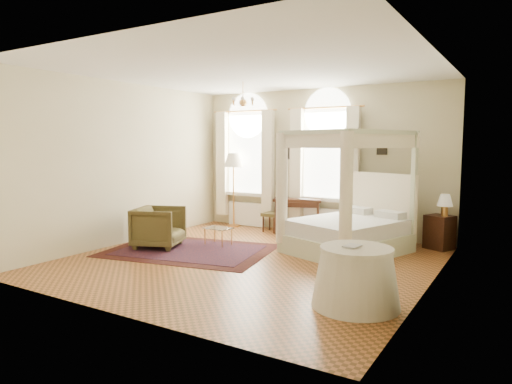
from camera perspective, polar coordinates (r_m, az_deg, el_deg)
ground at (r=8.14m, az=-0.82°, el=-8.56°), size 6.00×6.00×0.00m
room_walls at (r=7.87m, az=-0.84°, el=5.53°), size 6.00×6.00×6.00m
window_left at (r=11.33m, az=-1.28°, el=3.18°), size 1.62×0.27×3.29m
window_right at (r=10.36m, az=8.58°, el=2.85°), size 1.62×0.27×3.29m
chandelier at (r=9.41m, az=-1.64°, el=11.25°), size 0.51×0.45×0.50m
wall_pictures at (r=10.48m, az=8.25°, el=5.10°), size 2.54×0.03×0.39m
canopy_bed at (r=8.81m, az=11.25°, el=-4.08°), size 2.32×2.55×2.29m
nightstand at (r=9.64m, az=21.95°, el=-4.67°), size 0.60×0.58×0.66m
nightstand_lamp at (r=9.49m, az=22.55°, el=-1.11°), size 0.29×0.29×0.43m
writing_desk at (r=10.51m, az=5.22°, el=-1.42°), size 1.21×0.91×0.81m
laptop at (r=10.29m, az=5.99°, el=-0.86°), size 0.32×0.21×0.03m
stool at (r=10.68m, az=1.99°, el=-3.00°), size 0.40×0.40×0.45m
armchair at (r=9.27m, az=-12.05°, el=-4.32°), size 1.15×1.13×0.81m
coffee_table at (r=9.30m, az=-4.74°, el=-4.67°), size 0.56×0.42×0.36m
floor_lamp at (r=11.29m, az=-2.84°, el=3.53°), size 0.47×0.47×1.83m
oriental_rug at (r=8.96m, az=-8.31°, el=-7.22°), size 3.43×2.75×0.01m
side_table at (r=5.98m, az=12.38°, el=-10.38°), size 1.12×1.12×0.76m
book at (r=5.92m, az=11.16°, el=-6.54°), size 0.20×0.26×0.02m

